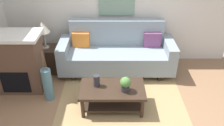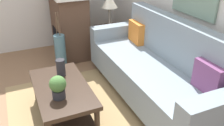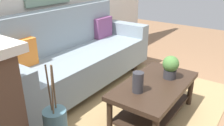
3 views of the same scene
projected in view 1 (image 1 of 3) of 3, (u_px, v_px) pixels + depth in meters
ground_plane at (122, 117)px, 3.87m from camera, size 8.99×8.99×0.00m
wall_back at (120, 3)px, 4.89m from camera, size 4.99×0.10×2.70m
area_rug at (121, 98)px, 4.29m from camera, size 2.27×1.79×0.01m
couch at (116, 53)px, 4.91m from camera, size 2.40×0.84×1.08m
throw_pillow_orange at (81, 40)px, 4.89m from camera, size 0.37×0.14×0.32m
throw_pillow_plum at (152, 40)px, 4.89m from camera, size 0.36×0.13×0.32m
coffee_table at (112, 93)px, 3.92m from camera, size 1.10×0.60×0.43m
tabletop_vase at (96, 81)px, 3.86m from camera, size 0.11×0.11×0.21m
potted_plant_tabletop at (125, 84)px, 3.72m from camera, size 0.18×0.18×0.26m
side_table at (47, 59)px, 4.98m from camera, size 0.44×0.44×0.56m
table_lamp at (42, 28)px, 4.61m from camera, size 0.28×0.28×0.57m
fireplace at (17, 62)px, 4.27m from camera, size 1.02×0.58×1.16m
floor_vase at (47, 85)px, 4.13m from camera, size 0.17×0.17×0.63m
floor_vase_branch_a at (44, 61)px, 3.88m from camera, size 0.04×0.05×0.36m
floor_vase_branch_b at (43, 61)px, 3.89m from camera, size 0.02×0.01×0.36m
floor_vase_branch_c at (42, 62)px, 3.86m from camera, size 0.04×0.02×0.36m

